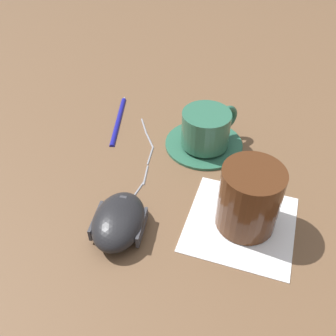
% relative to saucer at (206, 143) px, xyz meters
% --- Properties ---
extents(ground_plane, '(3.00, 3.00, 0.00)m').
position_rel_saucer_xyz_m(ground_plane, '(-0.00, -0.07, -0.00)').
color(ground_plane, brown).
extents(saucer, '(0.13, 0.13, 0.01)m').
position_rel_saucer_xyz_m(saucer, '(0.00, 0.00, 0.00)').
color(saucer, '#2D664C').
rests_on(saucer, ground).
extents(coffee_cup, '(0.10, 0.08, 0.06)m').
position_rel_saucer_xyz_m(coffee_cup, '(-0.00, -0.00, 0.03)').
color(coffee_cup, '#2D664C').
rests_on(coffee_cup, saucer).
extents(computer_mouse, '(0.09, 0.11, 0.04)m').
position_rel_saucer_xyz_m(computer_mouse, '(-0.14, -0.17, 0.02)').
color(computer_mouse, black).
rests_on(computer_mouse, ground).
extents(mouse_cable, '(0.04, 0.20, 0.00)m').
position_rel_saucer_xyz_m(mouse_cable, '(-0.10, -0.02, -0.00)').
color(mouse_cable, gray).
rests_on(mouse_cable, ground).
extents(napkin_under_glass, '(0.18, 0.18, 0.00)m').
position_rel_saucer_xyz_m(napkin_under_glass, '(0.02, -0.17, -0.00)').
color(napkin_under_glass, white).
rests_on(napkin_under_glass, ground).
extents(drinking_glass, '(0.08, 0.08, 0.09)m').
position_rel_saucer_xyz_m(drinking_glass, '(0.03, -0.17, 0.04)').
color(drinking_glass, '#4C2814').
rests_on(drinking_glass, napkin_under_glass).
extents(pen, '(0.03, 0.16, 0.01)m').
position_rel_saucer_xyz_m(pen, '(-0.15, 0.08, -0.00)').
color(pen, navy).
rests_on(pen, ground).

